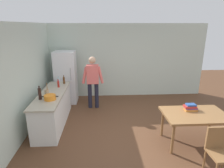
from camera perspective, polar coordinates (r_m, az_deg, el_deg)
ground_plane at (r=4.85m, az=5.38°, el=-15.66°), size 14.00×14.00×0.00m
wall_back at (r=7.17m, az=2.17°, el=6.96°), size 6.40×0.12×2.70m
wall_left at (r=4.81m, az=-26.78°, el=-0.04°), size 0.12×5.60×2.70m
kitchen_counter at (r=5.45m, az=-17.24°, el=-7.09°), size 0.64×2.20×0.90m
refrigerator at (r=6.76m, az=-13.65°, el=1.94°), size 0.70×0.67×1.80m
person at (r=6.10m, az=-5.79°, el=1.47°), size 0.70×0.22×1.70m
dining_table at (r=4.68m, az=23.62°, el=-8.98°), size 1.40×0.90×0.75m
chair at (r=4.03m, az=29.62°, el=-16.59°), size 0.42×0.42×0.91m
cooking_pot at (r=4.83m, az=-18.14°, el=-3.82°), size 0.40×0.28×0.12m
utensil_jar at (r=5.20m, az=-19.00°, el=-2.22°), size 0.11×0.11×0.32m
bottle_sauce_red at (r=5.72m, az=-15.81°, el=0.01°), size 0.06×0.06×0.24m
bottle_water_clear at (r=5.86m, az=-15.71°, el=0.73°), size 0.07×0.07×0.30m
bottle_wine_dark at (r=4.91m, az=-20.88°, el=-2.73°), size 0.08×0.08×0.34m
bottle_beer_brown at (r=6.02m, az=-14.23°, el=1.08°), size 0.06×0.06×0.26m
book_stack at (r=4.75m, az=22.49°, el=-6.50°), size 0.29×0.19×0.15m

